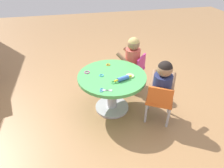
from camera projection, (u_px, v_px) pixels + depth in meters
name	position (u px, v px, depth m)	size (l,w,h in m)	color
ground_plane	(112.00, 108.00, 2.62)	(10.00, 10.00, 0.00)	#9E7247
craft_table	(112.00, 84.00, 2.41)	(0.83, 0.83, 0.51)	silver
child_chair_left	(160.00, 100.00, 2.28)	(0.41, 0.41, 0.54)	#B7B7BC
seated_child_left	(163.00, 82.00, 2.18)	(0.43, 0.40, 0.51)	#3F4772
child_chair_right	(134.00, 69.00, 2.87)	(0.42, 0.42, 0.54)	#B7B7BC
seated_child_right	(132.00, 55.00, 2.75)	(0.43, 0.44, 0.51)	#3F4772
rolling_pin	(123.00, 78.00, 2.23)	(0.09, 0.23, 0.05)	#3F72CC
craft_scissors	(104.00, 90.00, 2.08)	(0.09, 0.14, 0.01)	silver
playdough_blob_0	(130.00, 76.00, 2.31)	(0.10, 0.10, 0.02)	#B2E58C
cookie_cutter_0	(113.00, 82.00, 2.20)	(0.06, 0.06, 0.01)	#4CB259
cookie_cutter_1	(101.00, 75.00, 2.32)	(0.05, 0.05, 0.01)	#3F99D8
cookie_cutter_2	(108.00, 65.00, 2.54)	(0.05, 0.05, 0.01)	orange
cookie_cutter_3	(87.00, 72.00, 2.38)	(0.07, 0.07, 0.01)	#D83FA5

